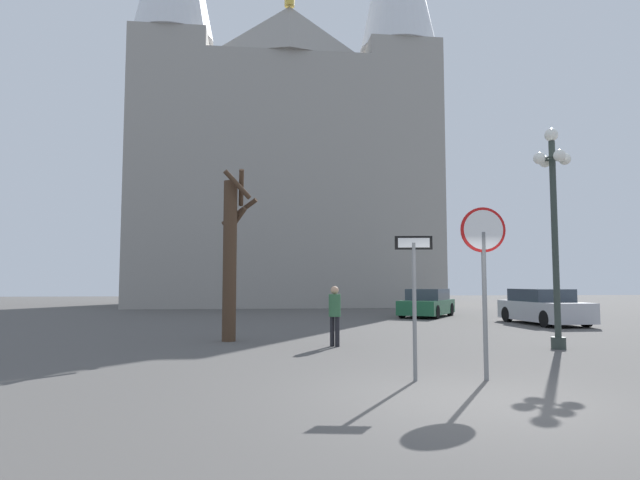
{
  "coord_description": "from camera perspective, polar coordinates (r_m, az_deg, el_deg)",
  "views": [
    {
      "loc": [
        -3.09,
        -7.52,
        1.68
      ],
      "look_at": [
        -0.35,
        16.7,
        3.61
      ],
      "focal_mm": 30.21,
      "sensor_mm": 36.0,
      "label": 1
    }
  ],
  "objects": [
    {
      "name": "street_lamp",
      "position": [
        15.14,
        23.54,
        2.82
      ],
      "size": [
        1.01,
        1.01,
        5.7
      ],
      "color": "#2D3833",
      "rests_on": "ground"
    },
    {
      "name": "cathedral",
      "position": [
        40.96,
        -3.64,
        8.67
      ],
      "size": [
        21.64,
        12.76,
        33.11
      ],
      "color": "gray",
      "rests_on": "ground"
    },
    {
      "name": "bare_tree",
      "position": [
        15.81,
        -9.44,
        -1.48
      ],
      "size": [
        1.13,
        1.45,
        4.96
      ],
      "color": "#473323",
      "rests_on": "ground"
    },
    {
      "name": "parked_car_far_silver",
      "position": [
        23.68,
        22.57,
        -6.61
      ],
      "size": [
        1.93,
        4.46,
        1.42
      ],
      "color": "#B7B7BC",
      "rests_on": "ground"
    },
    {
      "name": "pedestrian_walking",
      "position": [
        14.33,
        1.57,
        -7.43
      ],
      "size": [
        0.32,
        0.32,
        1.58
      ],
      "color": "black",
      "rests_on": "ground"
    },
    {
      "name": "ground_plane",
      "position": [
        8.3,
        16.18,
        -16.02
      ],
      "size": [
        120.0,
        120.0,
        0.0
      ],
      "primitive_type": "plane",
      "color": "#514F4C"
    },
    {
      "name": "parked_car_near_green",
      "position": [
        27.12,
        11.28,
        -6.62
      ],
      "size": [
        3.76,
        4.41,
        1.36
      ],
      "color": "#1E5B38",
      "rests_on": "ground"
    },
    {
      "name": "one_way_arrow_sign",
      "position": [
        9.49,
        9.95,
        -5.18
      ],
      "size": [
        0.65,
        0.13,
        2.49
      ],
      "color": "slate",
      "rests_on": "ground"
    },
    {
      "name": "stop_sign",
      "position": [
        9.84,
        16.95,
        -1.81
      ],
      "size": [
        0.8,
        0.09,
        3.0
      ],
      "color": "slate",
      "rests_on": "ground"
    }
  ]
}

